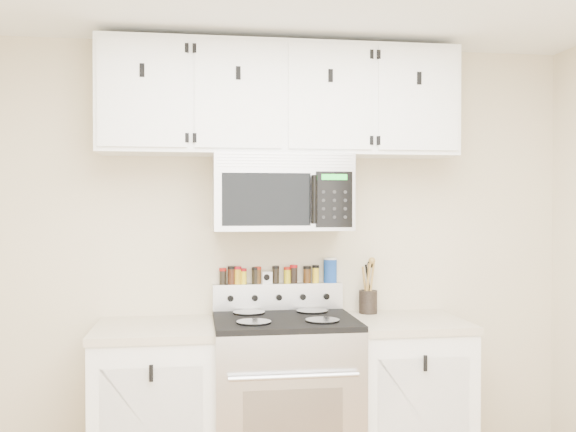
{
  "coord_description": "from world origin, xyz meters",
  "views": [
    {
      "loc": [
        -0.47,
        -2.01,
        1.56
      ],
      "look_at": [
        0.02,
        1.45,
        1.5
      ],
      "focal_mm": 40.0,
      "sensor_mm": 36.0,
      "label": 1
    }
  ],
  "objects_px": {
    "salt_canister": "(330,270)",
    "utensil_crock": "(368,300)",
    "microwave": "(281,193)",
    "range": "(284,402)"
  },
  "relations": [
    {
      "from": "microwave",
      "to": "utensil_crock",
      "type": "height_order",
      "value": "microwave"
    },
    {
      "from": "range",
      "to": "salt_canister",
      "type": "bearing_deg",
      "value": 42.01
    },
    {
      "from": "microwave",
      "to": "salt_canister",
      "type": "distance_m",
      "value": 0.57
    },
    {
      "from": "utensil_crock",
      "to": "range",
      "type": "bearing_deg",
      "value": -156.4
    },
    {
      "from": "utensil_crock",
      "to": "salt_canister",
      "type": "xyz_separation_m",
      "value": [
        -0.22,
        0.05,
        0.17
      ]
    },
    {
      "from": "range",
      "to": "microwave",
      "type": "height_order",
      "value": "microwave"
    },
    {
      "from": "salt_canister",
      "to": "utensil_crock",
      "type": "bearing_deg",
      "value": -12.93
    },
    {
      "from": "microwave",
      "to": "salt_canister",
      "type": "bearing_deg",
      "value": 26.43
    },
    {
      "from": "range",
      "to": "microwave",
      "type": "xyz_separation_m",
      "value": [
        0.0,
        0.13,
        1.14
      ]
    },
    {
      "from": "range",
      "to": "utensil_crock",
      "type": "height_order",
      "value": "utensil_crock"
    }
  ]
}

